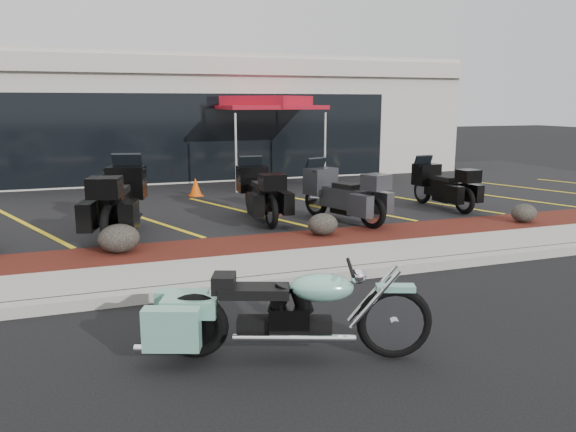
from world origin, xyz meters
name	(u,v)px	position (x,y,z in m)	size (l,w,h in m)	color
ground	(357,301)	(0.00, 0.00, 0.00)	(90.00, 90.00, 0.00)	black
curb	(330,275)	(0.00, 0.90, 0.07)	(24.00, 0.25, 0.15)	gray
sidewalk	(312,263)	(0.00, 1.60, 0.07)	(24.00, 1.20, 0.15)	gray
mulch_bed	(287,244)	(0.00, 2.80, 0.08)	(24.00, 1.20, 0.16)	#37160C
upper_lot	(220,197)	(0.00, 8.20, 0.07)	(26.00, 9.60, 0.15)	black
dealership_building	(181,117)	(0.00, 14.47, 2.01)	(18.00, 8.16, 4.00)	#ABA69A
boulder_left	(119,238)	(-2.83, 2.91, 0.39)	(0.66, 0.55, 0.47)	black
boulder_mid	(323,224)	(0.75, 2.95, 0.36)	(0.57, 0.47, 0.40)	black
boulder_right	(524,213)	(5.02, 2.63, 0.35)	(0.53, 0.44, 0.38)	black
hero_cruiser	(395,312)	(-0.41, -1.64, 0.50)	(2.83, 0.72, 1.00)	#76B8A2
touring_black_front	(128,190)	(-2.51, 5.00, 0.87)	(2.46, 0.94, 1.43)	black
touring_black_mid	(251,185)	(0.07, 5.37, 0.78)	(2.18, 0.83, 1.27)	black
touring_grey	(316,187)	(1.30, 4.62, 0.78)	(2.17, 0.83, 1.26)	#2B2C30
touring_black_rear	(423,179)	(4.30, 5.22, 0.73)	(2.00, 0.76, 1.16)	black
traffic_cone	(196,187)	(-0.65, 8.13, 0.39)	(0.33, 0.33, 0.47)	#D44807
popup_canopy	(267,104)	(1.78, 9.62, 2.48)	(3.58, 3.58, 2.57)	silver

